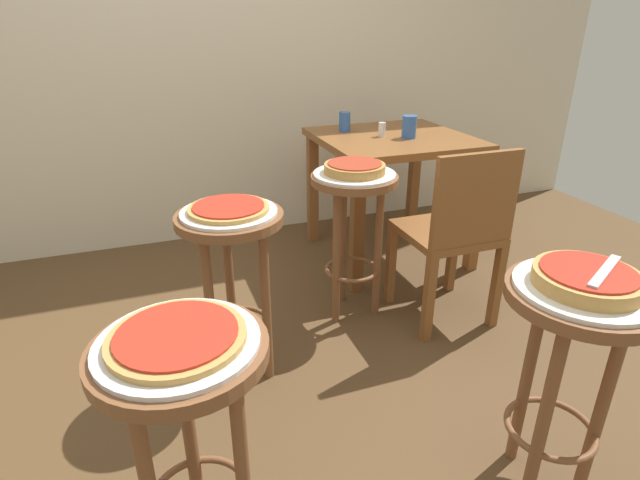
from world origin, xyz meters
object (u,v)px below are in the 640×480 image
Objects in this scene: pizza_foreground at (587,278)px; pizza_server_knife at (605,271)px; stool_rear at (353,214)px; pizza_middle at (177,337)px; pizza_rear at (355,168)px; condiment_shaker at (382,129)px; stool_middle at (187,410)px; wooden_chair at (455,231)px; serving_plate_middle at (178,343)px; stool_leftside at (233,259)px; dining_table at (392,157)px; serving_plate_leftside at (229,212)px; pizza_leftside at (228,208)px; serving_plate_foreground at (585,288)px; cup_near_edge at (409,127)px; cup_far_edge at (345,122)px; stool_foreground at (570,348)px; serving_plate_rear at (354,174)px.

pizza_foreground is 1.21× the size of pizza_server_knife.
stool_rear is (-0.15, 1.14, -0.22)m from pizza_foreground.
pizza_server_knife reaches higher than pizza_middle.
pizza_middle is 1.10× the size of pizza_rear.
condiment_shaker is (0.25, 1.68, 0.04)m from pizza_foreground.
wooden_chair reaches higher than stool_middle.
serving_plate_middle reaches higher than stool_leftside.
stool_middle is 2.05m from dining_table.
serving_plate_leftside is at bearing -176.82° from wooden_chair.
pizza_middle reaches higher than stool_leftside.
stool_rear is at bearing 24.88° from pizza_leftside.
wooden_chair reaches higher than serving_plate_middle.
pizza_foreground is at bearing -82.47° from stool_rear.
condiment_shaker is at bearing 51.32° from serving_plate_middle.
stool_middle is 2.42× the size of pizza_leftside.
dining_table is (0.47, 0.54, 0.09)m from stool_rear.
pizza_leftside is at bearing -155.12° from stool_rear.
serving_plate_middle is 0.50× the size of stool_leftside.
pizza_rear is at bearing 97.53° from serving_plate_foreground.
cup_near_edge reaches higher than wooden_chair.
stool_rear is 0.72m from condiment_shaker.
serving_plate_foreground reaches higher than stool_middle.
stool_leftside is 1.38m from cup_near_edge.
cup_far_edge is (0.87, 1.02, 0.27)m from stool_leftside.
dining_table is at bearing 48.82° from pizza_rear.
serving_plate_middle is 2.09m from cup_far_edge.
cup_near_edge is 0.39m from cup_far_edge.
stool_leftside is at bearing 131.69° from stool_foreground.
wooden_chair reaches higher than stool_foreground.
cup_near_edge reaches higher than serving_plate_foreground.
serving_plate_foreground is 0.51× the size of stool_middle.
wooden_chair is at bearing 3.18° from stool_leftside.
serving_plate_foreground is 1.88m from cup_far_edge.
cup_far_edge is (1.11, 1.77, 0.07)m from pizza_middle.
stool_foreground is 1.01m from stool_middle.
serving_plate_foreground is (0.00, 0.00, 0.19)m from stool_foreground.
pizza_foreground is 1.15m from serving_plate_rear.
pizza_server_knife is (0.18, -1.16, 0.24)m from stool_rear.
serving_plate_foreground is 1.02× the size of serving_plate_leftside.
stool_leftside is 0.82× the size of wooden_chair.
serving_plate_foreground is at bearing -82.47° from serving_plate_rear.
pizza_server_knife is (-0.34, -1.62, -0.03)m from cup_near_edge.
pizza_leftside is 1.36m from cup_near_edge.
pizza_server_knife is (-0.29, -1.70, 0.15)m from dining_table.
pizza_middle is 2.01m from condiment_shaker.
serving_plate_leftside is 1.31m from condiment_shaker.
serving_plate_foreground is at bearing -103.13° from cup_near_edge.
serving_plate_leftside is 0.67m from pizza_rear.
cup_far_edge is at bearing 125.65° from condiment_shaker.
cup_near_edge reaches higher than pizza_rear.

